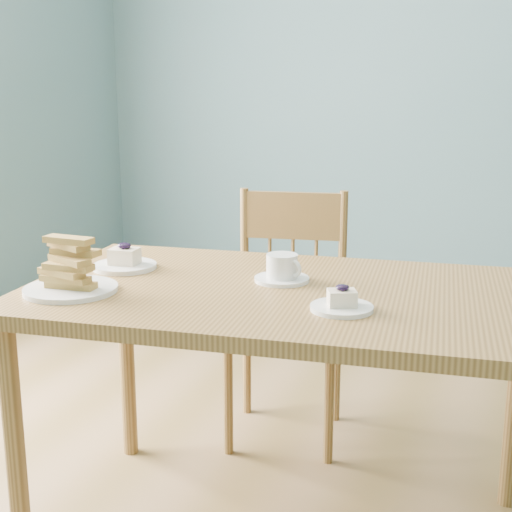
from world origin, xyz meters
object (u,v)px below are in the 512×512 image
(dining_table, at_px, (287,315))
(coffee_cup, at_px, (282,270))
(biscotti_plate, at_px, (70,273))
(cheesecake_plate_near, at_px, (342,304))
(cheesecake_plate_far, at_px, (125,262))
(dining_chair, at_px, (287,314))

(dining_table, height_order, coffee_cup, coffee_cup)
(coffee_cup, distance_m, biscotti_plate, 0.54)
(cheesecake_plate_near, xyz_separation_m, cheesecake_plate_far, (-0.67, 0.16, 0.00))
(dining_chair, bearing_deg, cheesecake_plate_near, -73.16)
(dining_table, xyz_separation_m, biscotti_plate, (-0.50, -0.22, 0.12))
(biscotti_plate, bearing_deg, coffee_cup, 31.46)
(cheesecake_plate_far, distance_m, biscotti_plate, 0.25)
(dining_table, distance_m, coffee_cup, 0.13)
(biscotti_plate, bearing_deg, dining_table, 23.69)
(dining_table, bearing_deg, coffee_cup, 111.94)
(cheesecake_plate_near, bearing_deg, cheesecake_plate_far, 166.72)
(cheesecake_plate_near, relative_size, biscotti_plate, 0.62)
(cheesecake_plate_far, relative_size, biscotti_plate, 0.76)
(coffee_cup, xyz_separation_m, biscotti_plate, (-0.46, -0.28, 0.02))
(dining_chair, xyz_separation_m, cheesecake_plate_near, (0.37, -0.72, 0.29))
(coffee_cup, bearing_deg, cheesecake_plate_far, -154.10)
(dining_chair, bearing_deg, cheesecake_plate_far, -128.54)
(cheesecake_plate_far, xyz_separation_m, coffee_cup, (0.46, 0.03, 0.01))
(dining_chair, bearing_deg, dining_table, -82.21)
(dining_chair, bearing_deg, coffee_cup, -83.54)
(coffee_cup, relative_size, biscotti_plate, 0.62)
(cheesecake_plate_near, height_order, coffee_cup, coffee_cup)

